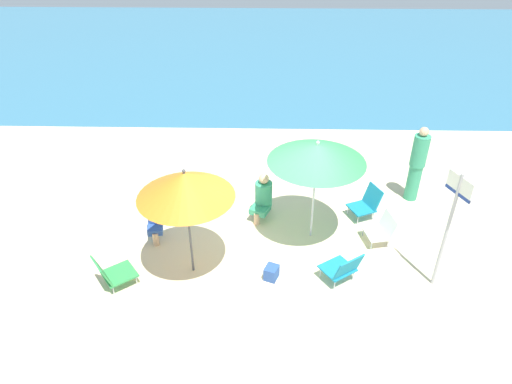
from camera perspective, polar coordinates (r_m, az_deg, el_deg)
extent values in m
plane|color=beige|center=(9.05, 2.73, -6.26)|extent=(40.00, 40.00, 0.00)
cube|color=teal|center=(20.90, 2.16, 17.21)|extent=(40.00, 16.00, 0.01)
cylinder|color=silver|center=(8.70, 7.11, -0.06)|extent=(0.04, 0.04, 2.02)
cone|color=green|center=(8.28, 7.50, 4.78)|extent=(1.77, 1.77, 0.35)
sphere|color=silver|center=(8.18, 7.61, 6.04)|extent=(0.06, 0.06, 0.06)
cylinder|color=#4C4C51|center=(7.90, -8.22, -3.99)|extent=(0.04, 0.04, 2.03)
cone|color=orange|center=(7.45, -8.70, 0.88)|extent=(1.60, 1.60, 0.45)
sphere|color=#4C4C51|center=(7.32, -8.86, 2.56)|extent=(0.06, 0.06, 0.06)
cube|color=white|center=(9.23, 14.52, -4.84)|extent=(0.53, 0.62, 0.03)
cube|color=white|center=(9.22, 15.96, -3.76)|extent=(0.25, 0.56, 0.35)
cylinder|color=silver|center=(9.09, 13.97, -6.38)|extent=(0.02, 0.02, 0.20)
cylinder|color=silver|center=(9.39, 12.97, -4.74)|extent=(0.02, 0.02, 0.20)
cylinder|color=silver|center=(9.22, 15.90, -6.07)|extent=(0.02, 0.02, 0.20)
cylinder|color=silver|center=(9.52, 14.85, -4.47)|extent=(0.02, 0.02, 0.20)
cube|color=teal|center=(9.82, 12.77, -1.93)|extent=(0.61, 0.62, 0.03)
cube|color=teal|center=(9.82, 14.13, -0.54)|extent=(0.34, 0.50, 0.44)
cylinder|color=silver|center=(9.67, 12.37, -3.36)|extent=(0.02, 0.02, 0.22)
cylinder|color=silver|center=(9.92, 11.21, -2.18)|extent=(0.02, 0.02, 0.22)
cylinder|color=silver|center=(9.86, 14.17, -2.85)|extent=(0.02, 0.02, 0.22)
cylinder|color=silver|center=(10.10, 12.99, -1.71)|extent=(0.02, 0.02, 0.22)
cube|color=teal|center=(8.26, 9.96, -9.20)|extent=(0.70, 0.68, 0.03)
cube|color=teal|center=(7.99, 11.30, -9.02)|extent=(0.53, 0.43, 0.43)
cylinder|color=silver|center=(8.34, 7.92, -9.70)|extent=(0.02, 0.02, 0.22)
cylinder|color=silver|center=(8.56, 10.12, -8.60)|extent=(0.02, 0.02, 0.22)
cylinder|color=silver|center=(8.14, 9.62, -11.17)|extent=(0.02, 0.02, 0.22)
cylinder|color=silver|center=(8.37, 11.83, -9.99)|extent=(0.02, 0.02, 0.22)
cube|color=#33934C|center=(8.43, -16.41, -9.59)|extent=(0.72, 0.71, 0.03)
cube|color=#33934C|center=(8.25, -18.40, -9.19)|extent=(0.43, 0.49, 0.41)
cylinder|color=silver|center=(8.69, -15.53, -8.87)|extent=(0.02, 0.02, 0.19)
cylinder|color=silver|center=(8.40, -14.45, -10.40)|extent=(0.02, 0.02, 0.19)
cylinder|color=silver|center=(8.61, -18.08, -9.86)|extent=(0.02, 0.02, 0.19)
cylinder|color=silver|center=(8.32, -17.09, -11.44)|extent=(0.02, 0.02, 0.19)
cube|color=#389970|center=(9.48, 0.50, -2.13)|extent=(0.46, 0.47, 0.12)
cylinder|color=#DBAD84|center=(9.44, 0.09, -3.29)|extent=(0.12, 0.12, 0.26)
cylinder|color=#389970|center=(9.47, 0.95, -0.25)|extent=(0.35, 0.35, 0.53)
sphere|color=#DBAD84|center=(9.27, 0.97, 1.65)|extent=(0.21, 0.21, 0.21)
cylinder|color=#389970|center=(10.63, 18.72, 1.18)|extent=(0.28, 0.28, 0.84)
cylinder|color=#389970|center=(10.27, 19.47, 4.79)|extent=(0.33, 0.33, 0.68)
sphere|color=#DBAD84|center=(10.08, 19.92, 6.97)|extent=(0.19, 0.19, 0.19)
cube|color=#2D519E|center=(9.16, -12.25, -4.34)|extent=(0.34, 0.40, 0.12)
cylinder|color=#DBAD84|center=(9.12, -12.19, -5.64)|extent=(0.12, 0.12, 0.28)
cylinder|color=#2D519E|center=(9.17, -12.38, -2.45)|extent=(0.29, 0.29, 0.49)
sphere|color=#DBAD84|center=(8.98, -12.63, -0.70)|extent=(0.19, 0.19, 0.19)
cylinder|color=#ADADB2|center=(8.10, 22.31, -4.66)|extent=(0.06, 0.06, 2.21)
cube|color=white|center=(7.62, 23.71, 0.69)|extent=(0.22, 0.50, 0.32)
cube|color=navy|center=(7.69, 23.49, -0.14)|extent=(0.22, 0.50, 0.06)
cube|color=#2D519E|center=(8.24, 1.91, -9.85)|extent=(0.29, 0.31, 0.25)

